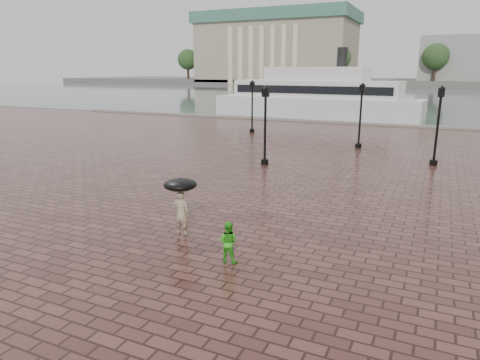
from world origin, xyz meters
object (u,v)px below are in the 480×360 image
(street_lamps, at_px, (365,116))
(child_pedestrian, at_px, (228,242))
(ferry_near, at_px, (316,97))
(adult_pedestrian, at_px, (181,213))

(street_lamps, distance_m, child_pedestrian, 20.37)
(child_pedestrian, xyz_separation_m, ferry_near, (-8.29, 39.70, 1.74))
(ferry_near, bearing_deg, street_lamps, -62.45)
(adult_pedestrian, bearing_deg, child_pedestrian, 145.79)
(street_lamps, height_order, ferry_near, ferry_near)
(child_pedestrian, bearing_deg, ferry_near, -82.73)
(street_lamps, xyz_separation_m, child_pedestrian, (-0.47, -20.30, -1.72))
(street_lamps, bearing_deg, child_pedestrian, -91.32)
(adult_pedestrian, relative_size, child_pedestrian, 1.26)
(ferry_near, bearing_deg, child_pedestrian, -74.94)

